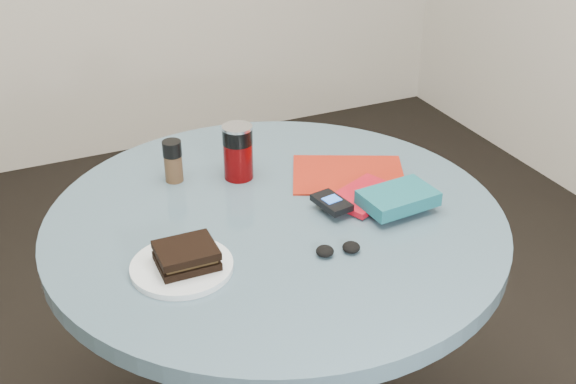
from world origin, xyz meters
name	(u,v)px	position (x,y,z in m)	size (l,w,h in m)	color
table	(276,276)	(0.00, 0.00, 0.59)	(1.00, 1.00, 0.75)	black
plate	(182,267)	(-0.25, -0.11, 0.76)	(0.20, 0.20, 0.01)	white
sandwich	(186,255)	(-0.24, -0.12, 0.78)	(0.11, 0.10, 0.04)	black
soda_can	(238,152)	(-0.01, 0.19, 0.82)	(0.07, 0.07, 0.13)	#560405
pepper_grinder	(173,161)	(-0.15, 0.24, 0.80)	(0.05, 0.05, 0.10)	#4B3420
magazine	(348,175)	(0.23, 0.09, 0.75)	(0.26, 0.20, 0.00)	#9A1D0E
red_book	(365,195)	(0.21, -0.02, 0.76)	(0.16, 0.11, 0.01)	#A90D1C
novel	(398,198)	(0.25, -0.10, 0.78)	(0.16, 0.10, 0.03)	#155863
mp3_player	(332,202)	(0.12, -0.04, 0.78)	(0.07, 0.10, 0.02)	black
headphones	(338,249)	(0.05, -0.19, 0.76)	(0.10, 0.05, 0.02)	black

